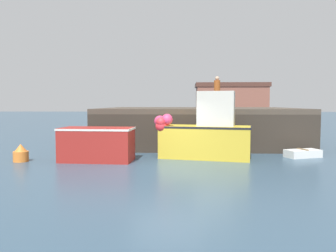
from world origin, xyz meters
TOP-DOWN VIEW (x-y plane):
  - ground at (0.00, 0.00)m, footprint 120.00×160.00m
  - pier at (1.49, 6.76)m, footprint 10.79×8.09m
  - fishing_boat_near_left at (-2.85, 1.16)m, footprint 2.97×1.55m
  - fishing_boat_near_right at (1.52, 1.97)m, footprint 4.13×2.03m
  - rowboat at (5.79, 2.49)m, footprint 1.64×1.18m
  - dockworker at (2.47, 6.34)m, footprint 0.34×0.34m
  - warehouse at (6.39, 28.30)m, footprint 8.51×4.32m
  - mooring_buoy_foreground at (-5.87, 0.92)m, footprint 0.59×0.59m

SIDE VIEW (x-z plane):
  - ground at x=0.00m, z-range -0.10..0.00m
  - rowboat at x=5.79m, z-range -0.02..0.35m
  - mooring_buoy_foreground at x=-5.87m, z-range -0.04..0.67m
  - fishing_boat_near_left at x=-2.85m, z-range 0.04..1.39m
  - fishing_boat_near_right at x=1.52m, z-range -0.34..2.48m
  - pier at x=1.49m, z-range 0.68..2.73m
  - warehouse at x=6.39m, z-range 0.02..4.75m
  - dockworker at x=2.47m, z-range 2.07..3.80m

